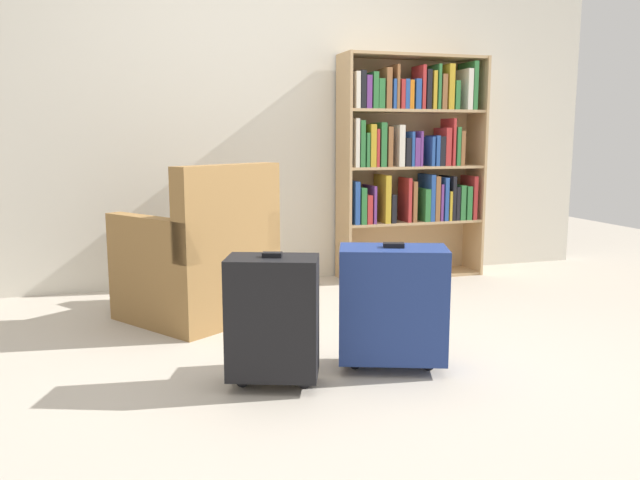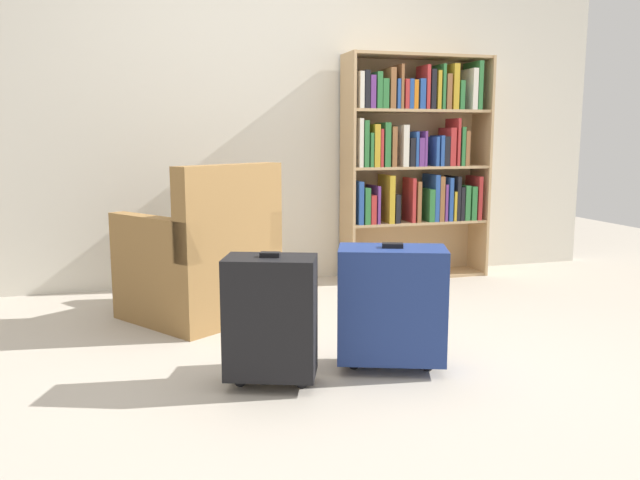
# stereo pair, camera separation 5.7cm
# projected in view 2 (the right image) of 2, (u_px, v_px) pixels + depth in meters

# --- Properties ---
(ground_plane) EXTENTS (9.37, 9.37, 0.00)m
(ground_plane) POSITION_uv_depth(u_px,v_px,m) (338.00, 360.00, 3.07)
(ground_plane) COLOR #B2A899
(back_wall) EXTENTS (5.36, 0.10, 2.60)m
(back_wall) POSITION_uv_depth(u_px,v_px,m) (260.00, 100.00, 4.59)
(back_wall) COLOR beige
(back_wall) RESTS_ON ground
(bookshelf) EXTENTS (1.09, 0.30, 1.63)m
(bookshelf) POSITION_uv_depth(u_px,v_px,m) (414.00, 156.00, 4.76)
(bookshelf) COLOR tan
(bookshelf) RESTS_ON ground
(armchair) EXTENTS (0.97, 0.97, 0.90)m
(armchair) POSITION_uv_depth(u_px,v_px,m) (202.00, 264.00, 3.75)
(armchair) COLOR olive
(armchair) RESTS_ON ground
(mug) EXTENTS (0.12, 0.08, 0.10)m
(mug) POSITION_uv_depth(u_px,v_px,m) (294.00, 298.00, 4.04)
(mug) COLOR #1959A5
(mug) RESTS_ON ground
(suitcase_navy_blue) EXTENTS (0.54, 0.41, 0.58)m
(suitcase_navy_blue) POSITION_uv_depth(u_px,v_px,m) (392.00, 304.00, 2.91)
(suitcase_navy_blue) COLOR navy
(suitcase_navy_blue) RESTS_ON ground
(suitcase_black) EXTENTS (0.43, 0.34, 0.58)m
(suitcase_black) POSITION_uv_depth(u_px,v_px,m) (271.00, 317.00, 2.71)
(suitcase_black) COLOR black
(suitcase_black) RESTS_ON ground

